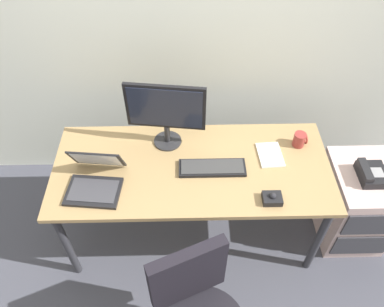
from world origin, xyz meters
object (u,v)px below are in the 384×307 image
at_px(desk_phone, 371,174).
at_px(laptop, 95,179).
at_px(file_cabinet, 355,203).
at_px(trackball_mouse, 272,198).
at_px(keyboard, 212,168).
at_px(paper_notepad, 270,155).
at_px(coffee_mug, 300,140).
at_px(monitor_main, 166,111).

xyz_separation_m(desk_phone, laptop, (-1.71, -0.11, 0.13)).
bearing_deg(file_cabinet, trackball_mouse, -159.35).
distance_m(laptop, trackball_mouse, 1.03).
bearing_deg(file_cabinet, laptop, -175.83).
bearing_deg(laptop, keyboard, 8.75).
relative_size(laptop, paper_notepad, 1.69).
bearing_deg(coffee_mug, paper_notepad, -155.75).
xyz_separation_m(coffee_mug, paper_notepad, (-0.20, -0.09, -0.04)).
bearing_deg(trackball_mouse, paper_notepad, 82.45).
bearing_deg(desk_phone, coffee_mug, 156.39).
distance_m(monitor_main, paper_notepad, 0.72).
bearing_deg(coffee_mug, keyboard, -161.22).
bearing_deg(desk_phone, keyboard, -179.89).
relative_size(file_cabinet, laptop, 1.76).
relative_size(monitor_main, keyboard, 1.19).
bearing_deg(paper_notepad, monitor_main, 168.30).
bearing_deg(laptop, desk_phone, 3.64).
bearing_deg(trackball_mouse, coffee_mug, 60.76).
bearing_deg(monitor_main, paper_notepad, -11.70).
xyz_separation_m(monitor_main, coffee_mug, (0.85, -0.05, -0.22)).
xyz_separation_m(trackball_mouse, paper_notepad, (0.05, 0.35, -0.02)).
bearing_deg(file_cabinet, paper_notepad, 172.38).
distance_m(desk_phone, trackball_mouse, 0.74).
distance_m(keyboard, coffee_mug, 0.61).
distance_m(trackball_mouse, paper_notepad, 0.35).
relative_size(file_cabinet, keyboard, 1.51).
height_order(keyboard, paper_notepad, keyboard).
xyz_separation_m(file_cabinet, paper_notepad, (-0.65, 0.09, 0.43)).
relative_size(trackball_mouse, paper_notepad, 0.53).
bearing_deg(coffee_mug, laptop, -166.61).
bearing_deg(monitor_main, desk_phone, -10.44).
distance_m(keyboard, laptop, 0.70).
relative_size(keyboard, laptop, 1.17).
height_order(keyboard, coffee_mug, coffee_mug).
relative_size(desk_phone, keyboard, 0.49).
bearing_deg(monitor_main, trackball_mouse, -38.59).
distance_m(file_cabinet, paper_notepad, 0.78).
relative_size(desk_phone, paper_notepad, 0.96).
distance_m(desk_phone, coffee_mug, 0.50).
relative_size(monitor_main, paper_notepad, 2.34).
bearing_deg(laptop, monitor_main, 39.86).
relative_size(file_cabinet, paper_notepad, 2.98).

